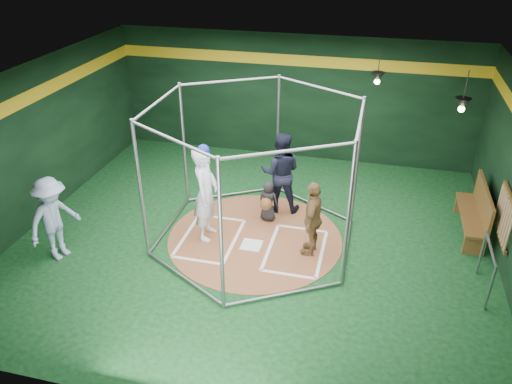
% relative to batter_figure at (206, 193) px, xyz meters
% --- Properties ---
extents(room_shell, '(10.10, 9.10, 3.53)m').
position_rel_batter_figure_xyz_m(room_shell, '(1.03, 0.18, 0.67)').
color(room_shell, black).
rests_on(room_shell, ground).
extents(clay_disc, '(3.80, 3.80, 0.01)m').
position_rel_batter_figure_xyz_m(clay_disc, '(1.03, 0.17, -1.08)').
color(clay_disc, brown).
rests_on(clay_disc, ground).
extents(home_plate, '(0.43, 0.43, 0.01)m').
position_rel_batter_figure_xyz_m(home_plate, '(1.03, -0.13, -1.07)').
color(home_plate, white).
rests_on(home_plate, clay_disc).
extents(batter_box_left, '(1.17, 1.77, 0.01)m').
position_rel_batter_figure_xyz_m(batter_box_left, '(0.08, -0.08, -1.07)').
color(batter_box_left, white).
rests_on(batter_box_left, clay_disc).
extents(batter_box_right, '(1.17, 1.77, 0.01)m').
position_rel_batter_figure_xyz_m(batter_box_right, '(1.98, -0.08, -1.07)').
color(batter_box_right, white).
rests_on(batter_box_right, clay_disc).
extents(batting_cage, '(4.05, 4.67, 3.00)m').
position_rel_batter_figure_xyz_m(batting_cage, '(1.03, 0.17, 0.41)').
color(batting_cage, gray).
rests_on(batting_cage, ground).
extents(bat_rack, '(0.07, 1.25, 0.98)m').
position_rel_batter_figure_xyz_m(bat_rack, '(5.95, 0.57, -0.04)').
color(bat_rack, brown).
rests_on(bat_rack, room_shell).
extents(pendant_lamp_near, '(0.34, 0.34, 0.90)m').
position_rel_batter_figure_xyz_m(pendant_lamp_near, '(3.23, 3.77, 1.65)').
color(pendant_lamp_near, black).
rests_on(pendant_lamp_near, room_shell).
extents(pendant_lamp_far, '(0.34, 0.34, 0.90)m').
position_rel_batter_figure_xyz_m(pendant_lamp_far, '(5.03, 2.17, 1.65)').
color(pendant_lamp_far, black).
rests_on(pendant_lamp_far, room_shell).
extents(batter_figure, '(0.53, 0.79, 2.18)m').
position_rel_batter_figure_xyz_m(batter_figure, '(0.00, 0.00, 0.00)').
color(batter_figure, white).
rests_on(batter_figure, clay_disc).
extents(visitor_leopard, '(0.48, 0.98, 1.63)m').
position_rel_batter_figure_xyz_m(visitor_leopard, '(2.29, -0.04, -0.26)').
color(visitor_leopard, '#AB8249').
rests_on(visitor_leopard, clay_disc).
extents(catcher_figure, '(0.54, 0.60, 0.98)m').
position_rel_batter_figure_xyz_m(catcher_figure, '(1.14, 0.96, -0.58)').
color(catcher_figure, black).
rests_on(catcher_figure, clay_disc).
extents(umpire, '(1.02, 0.84, 1.94)m').
position_rel_batter_figure_xyz_m(umpire, '(1.30, 1.52, -0.10)').
color(umpire, black).
rests_on(umpire, clay_disc).
extents(bystander_blue, '(0.99, 1.31, 1.80)m').
position_rel_batter_figure_xyz_m(bystander_blue, '(-2.71, -1.44, -0.19)').
color(bystander_blue, '#8DA0BB').
rests_on(bystander_blue, ground).
extents(dugout_bench, '(0.45, 1.94, 1.13)m').
position_rel_batter_figure_xyz_m(dugout_bench, '(5.67, 1.55, -0.51)').
color(dugout_bench, brown).
rests_on(dugout_bench, ground).
extents(steel_railing, '(0.05, 1.12, 0.97)m').
position_rel_batter_figure_xyz_m(steel_railing, '(5.58, -0.51, -0.44)').
color(steel_railing, gray).
rests_on(steel_railing, ground).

